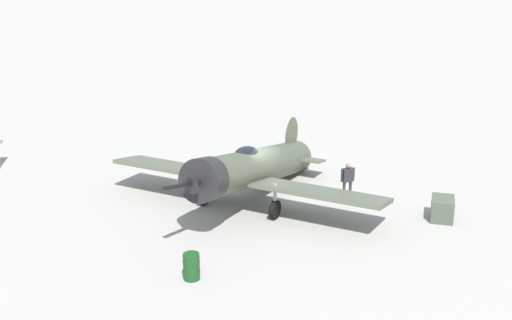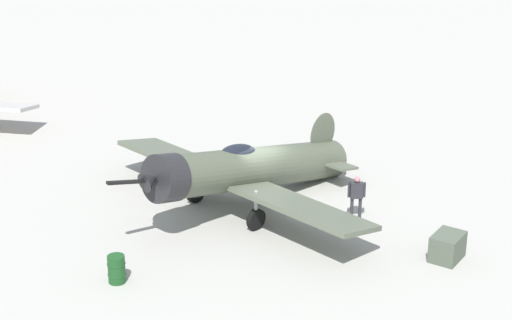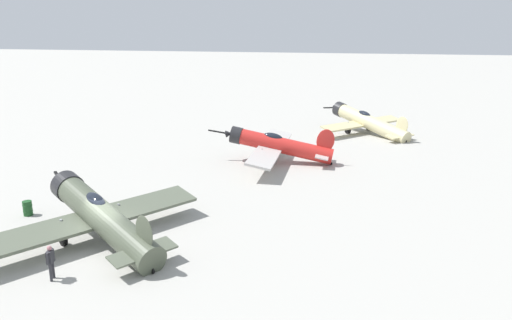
{
  "view_description": "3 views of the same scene",
  "coord_description": "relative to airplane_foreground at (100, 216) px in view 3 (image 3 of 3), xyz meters",
  "views": [
    {
      "loc": [
        2.73,
        26.97,
        10.79
      ],
      "look_at": [
        0.0,
        0.0,
        1.8
      ],
      "focal_mm": 46.02,
      "sensor_mm": 36.0,
      "label": 1
    },
    {
      "loc": [
        -6.84,
        28.84,
        13.22
      ],
      "look_at": [
        0.0,
        0.0,
        1.8
      ],
      "focal_mm": 58.1,
      "sensor_mm": 36.0,
      "label": 2
    },
    {
      "loc": [
        -22.21,
        -13.52,
        11.47
      ],
      "look_at": [
        13.35,
        -5.08,
        1.6
      ],
      "focal_mm": 34.96,
      "sensor_mm": 36.0,
      "label": 3
    }
  ],
  "objects": [
    {
      "name": "ground_crew_mechanic",
      "position": [
        -4.25,
        0.14,
        -0.5
      ],
      "size": [
        0.65,
        0.34,
        1.72
      ],
      "rotation": [
        0.0,
        0.0,
        4.96
      ],
      "color": "#2D2D33",
      "rests_on": "ground_plane"
    },
    {
      "name": "fuel_drum",
      "position": [
        2.62,
        6.66,
        -1.08
      ],
      "size": [
        0.6,
        0.6,
        0.93
      ],
      "color": "#19471E",
      "rests_on": "ground_plane"
    },
    {
      "name": "ground_plane",
      "position": [
        -0.28,
        -0.44,
        -1.54
      ],
      "size": [
        400.0,
        400.0,
        0.0
      ],
      "primitive_type": "plane",
      "color": "#A8A59E"
    },
    {
      "name": "airplane_foreground",
      "position": [
        0.0,
        0.0,
        0.0
      ],
      "size": [
        11.53,
        10.01,
        3.38
      ],
      "rotation": [
        0.0,
        0.0,
        7.29
      ],
      "color": "#4C5442",
      "rests_on": "ground_plane"
    },
    {
      "name": "airplane_far_line",
      "position": [
        32.4,
        -13.43,
        -0.2
      ],
      "size": [
        9.78,
        9.97,
        3.4
      ],
      "rotation": [
        0.0,
        0.0,
        7.14
      ],
      "color": "beige",
      "rests_on": "ground_plane"
    },
    {
      "name": "airplane_mid_apron",
      "position": [
        18.51,
        -6.09,
        0.01
      ],
      "size": [
        12.87,
        11.08,
        3.21
      ],
      "rotation": [
        0.0,
        0.0,
        7.9
      ],
      "color": "red",
      "rests_on": "ground_plane"
    }
  ]
}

